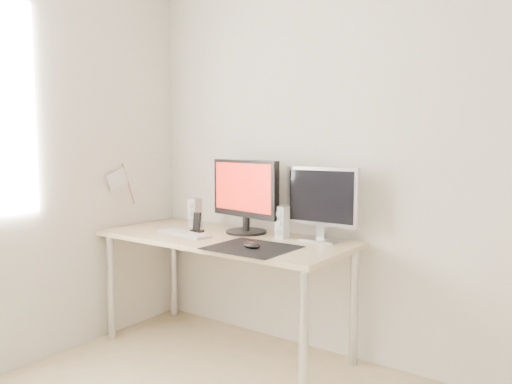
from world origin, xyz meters
The scene contains 11 objects.
wall_back centered at (0.00, 1.75, 1.25)m, with size 3.50×3.50×0.00m, color white.
mousepad centered at (-0.59, 1.20, 0.73)m, with size 0.45×0.40×0.00m, color black.
mouse centered at (-0.57, 1.17, 0.75)m, with size 0.11×0.06×0.04m, color black.
desk centered at (-0.93, 1.38, 0.65)m, with size 1.60×0.70×0.73m.
main_monitor centered at (-0.88, 1.53, 0.98)m, with size 0.55×0.30×0.47m.
second_monitor centered at (-0.37, 1.59, 0.97)m, with size 0.45×0.17×0.43m.
speaker_left centered at (-1.30, 1.51, 0.83)m, with size 0.06×0.08×0.20m.
speaker_right centered at (-0.60, 1.52, 0.83)m, with size 0.06×0.08×0.20m.
keyboard centered at (-1.17, 1.26, 0.74)m, with size 0.43×0.18×0.02m.
phone_dock centered at (-1.16, 1.38, 0.77)m, with size 0.07×0.06×0.13m.
pennant centered at (-1.72, 1.24, 1.05)m, with size 0.01×0.23×0.29m.
Camera 1 is at (1.01, -0.96, 1.31)m, focal length 35.00 mm.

